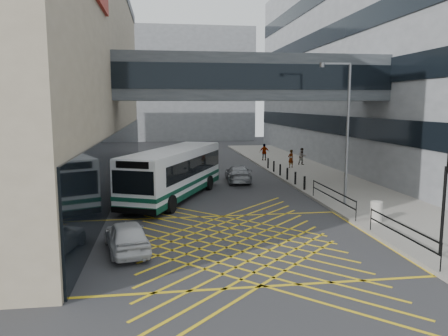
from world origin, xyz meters
name	(u,v)px	position (x,y,z in m)	size (l,w,h in m)	color
ground	(238,243)	(0.00, 0.00, 0.00)	(120.00, 120.00, 0.00)	#333335
building_right	(432,62)	(23.98, 24.00, 10.00)	(24.09, 44.00, 20.00)	gray
building_far	(167,86)	(-2.00, 60.00, 9.00)	(28.00, 16.00, 18.00)	gray
skybridge	(251,78)	(3.00, 12.00, 7.50)	(20.00, 4.10, 3.00)	#3D4247
pavement	(317,178)	(9.00, 15.00, 0.08)	(6.00, 54.00, 0.16)	gray
box_junction	(238,243)	(0.00, 0.00, 0.00)	(12.00, 9.00, 0.01)	gold
bus	(175,172)	(-2.29, 9.33, 1.64)	(6.70, 11.01, 3.07)	white
car_white	(127,236)	(-4.50, -0.44, 0.64)	(1.64, 4.02, 1.28)	silver
car_dark	(190,177)	(-1.20, 12.45, 0.75)	(1.88, 4.81, 1.51)	black
car_silver	(238,173)	(2.56, 14.41, 0.66)	(1.78, 4.23, 1.31)	gray
traffic_light	(447,188)	(7.18, -3.12, 2.75)	(0.31, 0.47, 3.98)	black
street_lamp	(345,125)	(7.04, 5.75, 4.63)	(1.79, 0.36, 7.85)	slate
litter_bin	(376,211)	(7.10, 1.85, 0.65)	(0.56, 0.56, 0.97)	#ADA89E
kerb_railings	(358,208)	(6.15, 1.78, 0.88)	(0.05, 12.54, 1.00)	black
bollards	(284,172)	(6.25, 15.00, 0.61)	(0.14, 10.14, 0.90)	black
pedestrian_a	(291,159)	(8.37, 20.16, 0.96)	(0.63, 0.45, 1.59)	gray
pedestrian_b	(302,156)	(9.96, 21.77, 0.94)	(0.76, 0.44, 1.56)	gray
pedestrian_c	(264,152)	(7.20, 25.43, 1.00)	(1.00, 0.48, 1.69)	gray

